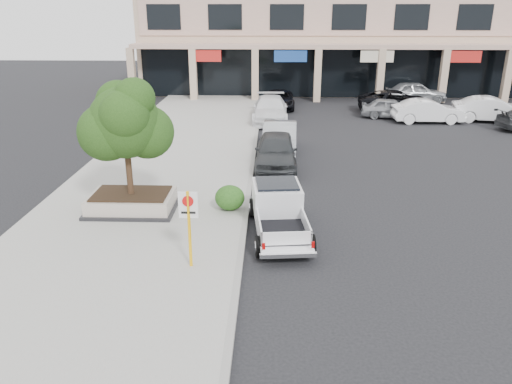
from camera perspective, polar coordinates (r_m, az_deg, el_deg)
ground at (r=15.54m, az=4.03°, el=-7.30°), size 120.00×120.00×0.00m
sidewalk at (r=21.56m, az=-11.31°, el=0.63°), size 8.00×52.00×0.15m
curb at (r=21.02m, az=-0.76°, el=0.53°), size 0.20×52.00×0.15m
strip_mall at (r=48.53m, az=12.62°, el=16.97°), size 40.55×12.43×9.50m
planter at (r=18.93m, az=-13.99°, el=-1.09°), size 3.20×2.20×0.68m
planter_tree at (r=18.20m, az=-14.24°, el=7.72°), size 2.90×2.55×4.00m
no_parking_sign at (r=14.12m, az=-7.68°, el=-3.05°), size 0.55×0.09×2.30m
hedge at (r=18.39m, az=-3.01°, el=-0.66°), size 1.10×0.99×0.93m
pickup_truck at (r=16.66m, az=2.70°, el=-2.38°), size 2.28×5.04×1.54m
curb_car_a at (r=23.71m, az=2.30°, el=4.73°), size 2.04×4.88×1.65m
curb_car_b at (r=26.03m, az=2.72°, el=6.10°), size 1.90×4.97×1.62m
curb_car_c at (r=33.75m, az=1.63°, el=9.42°), size 2.30×5.61×1.62m
curb_car_d at (r=38.42m, az=2.63°, el=10.53°), size 2.26×4.84×1.34m
lot_car_a at (r=36.05m, az=15.15°, el=9.23°), size 4.24×2.26×1.37m
lot_car_b at (r=35.30m, az=19.06°, el=8.73°), size 4.65×1.69×1.53m
lot_car_d at (r=38.28m, az=15.84°, el=9.93°), size 5.86×3.11×1.57m
lot_car_e at (r=42.89m, az=17.76°, el=10.84°), size 4.89×2.08×1.65m
lot_car_f at (r=37.15m, az=25.33°, el=8.52°), size 5.19×2.55×1.64m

